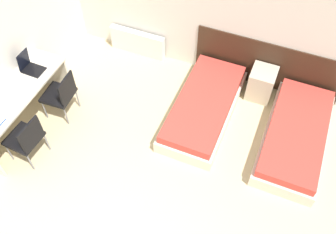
{
  "coord_description": "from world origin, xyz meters",
  "views": [
    {
      "loc": [
        1.3,
        -1.02,
        4.89
      ],
      "look_at": [
        0.0,
        2.11,
        0.55
      ],
      "focal_mm": 40.0,
      "sensor_mm": 36.0,
      "label": 1
    }
  ],
  "objects_px": {
    "bed_near_door": "(295,136)",
    "bed_near_window": "(204,107)",
    "nightstand": "(261,83)",
    "chair_near_laptop": "(61,93)",
    "chair_near_notebook": "(26,138)",
    "laptop": "(30,66)"
  },
  "relations": [
    {
      "from": "bed_near_door",
      "to": "chair_near_laptop",
      "type": "bearing_deg",
      "value": -166.8
    },
    {
      "from": "bed_near_window",
      "to": "nightstand",
      "type": "xyz_separation_m",
      "value": [
        0.74,
        0.78,
        0.1
      ]
    },
    {
      "from": "nightstand",
      "to": "bed_near_door",
      "type": "bearing_deg",
      "value": -46.5
    },
    {
      "from": "chair_near_laptop",
      "to": "laptop",
      "type": "xyz_separation_m",
      "value": [
        -0.5,
        0.05,
        0.36
      ]
    },
    {
      "from": "laptop",
      "to": "chair_near_laptop",
      "type": "bearing_deg",
      "value": -5.04
    },
    {
      "from": "bed_near_door",
      "to": "bed_near_window",
      "type": "bearing_deg",
      "value": 180.0
    },
    {
      "from": "chair_near_laptop",
      "to": "chair_near_notebook",
      "type": "xyz_separation_m",
      "value": [
        -0.0,
        -0.92,
        0.0
      ]
    },
    {
      "from": "chair_near_notebook",
      "to": "bed_near_window",
      "type": "bearing_deg",
      "value": 43.42
    },
    {
      "from": "bed_near_door",
      "to": "laptop",
      "type": "distance_m",
      "value": 4.21
    },
    {
      "from": "nightstand",
      "to": "chair_near_notebook",
      "type": "bearing_deg",
      "value": -138.24
    },
    {
      "from": "nightstand",
      "to": "bed_near_window",
      "type": "bearing_deg",
      "value": -133.5
    },
    {
      "from": "bed_near_window",
      "to": "bed_near_door",
      "type": "bearing_deg",
      "value": 0.0
    },
    {
      "from": "bed_near_window",
      "to": "chair_near_laptop",
      "type": "xyz_separation_m",
      "value": [
        -2.1,
        -0.84,
        0.3
      ]
    },
    {
      "from": "bed_near_door",
      "to": "laptop",
      "type": "xyz_separation_m",
      "value": [
        -4.09,
        -0.79,
        0.66
      ]
    },
    {
      "from": "chair_near_laptop",
      "to": "chair_near_notebook",
      "type": "height_order",
      "value": "same"
    },
    {
      "from": "chair_near_notebook",
      "to": "laptop",
      "type": "distance_m",
      "value": 1.14
    },
    {
      "from": "bed_near_door",
      "to": "chair_near_notebook",
      "type": "xyz_separation_m",
      "value": [
        -3.59,
        -1.76,
        0.3
      ]
    },
    {
      "from": "bed_near_window",
      "to": "chair_near_notebook",
      "type": "height_order",
      "value": "chair_near_notebook"
    },
    {
      "from": "bed_near_window",
      "to": "bed_near_door",
      "type": "xyz_separation_m",
      "value": [
        1.49,
        0.0,
        0.0
      ]
    },
    {
      "from": "chair_near_notebook",
      "to": "laptop",
      "type": "xyz_separation_m",
      "value": [
        -0.5,
        0.97,
        0.36
      ]
    },
    {
      "from": "nightstand",
      "to": "chair_near_notebook",
      "type": "relative_size",
      "value": 0.65
    },
    {
      "from": "bed_near_window",
      "to": "laptop",
      "type": "relative_size",
      "value": 6.02
    }
  ]
}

